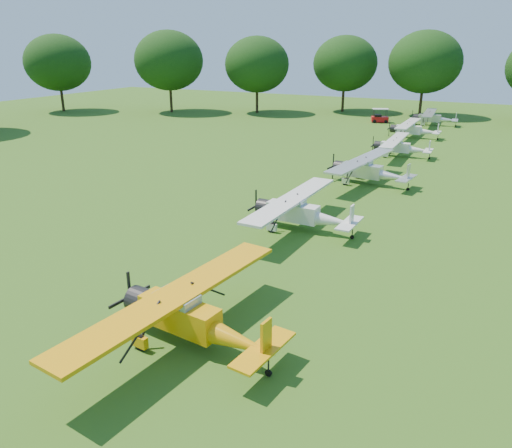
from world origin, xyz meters
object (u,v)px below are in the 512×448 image
(aircraft_2, at_px, (190,315))
(aircraft_3, at_px, (300,210))
(golf_cart, at_px, (379,118))
(aircraft_4, at_px, (368,169))
(aircraft_6, at_px, (413,129))
(aircraft_7, at_px, (433,117))
(aircraft_5, at_px, (400,146))

(aircraft_2, xyz_separation_m, aircraft_3, (-1.05, 13.55, -0.05))
(aircraft_3, relative_size, golf_cart, 4.05)
(aircraft_2, relative_size, aircraft_3, 1.05)
(aircraft_4, height_order, aircraft_6, aircraft_4)
(aircraft_6, bearing_deg, aircraft_3, -90.13)
(aircraft_4, bearing_deg, golf_cart, 109.53)
(golf_cart, bearing_deg, aircraft_2, -104.71)
(aircraft_3, xyz_separation_m, aircraft_7, (0.80, 47.10, -0.10))
(aircraft_7, bearing_deg, golf_cart, -178.80)
(aircraft_5, distance_m, aircraft_6, 11.60)
(aircraft_7, relative_size, golf_cart, 3.73)
(aircraft_5, bearing_deg, aircraft_7, 88.82)
(aircraft_7, height_order, golf_cart, golf_cart)
(aircraft_6, distance_m, aircraft_7, 11.35)
(aircraft_6, height_order, golf_cart, golf_cart)
(aircraft_2, bearing_deg, golf_cart, 103.81)
(aircraft_3, xyz_separation_m, aircraft_5, (0.98, 24.22, -0.15))
(aircraft_4, relative_size, aircraft_6, 1.13)
(aircraft_3, height_order, aircraft_5, aircraft_3)
(aircraft_2, xyz_separation_m, aircraft_5, (-0.07, 37.76, -0.20))
(aircraft_6, xyz_separation_m, aircraft_7, (0.70, 11.33, 0.01))
(aircraft_5, bearing_deg, golf_cart, 107.08)
(aircraft_4, distance_m, aircraft_6, 23.45)
(aircraft_2, distance_m, aircraft_5, 37.76)
(aircraft_4, distance_m, aircraft_5, 11.88)
(aircraft_3, bearing_deg, aircraft_2, -84.09)
(aircraft_5, bearing_deg, aircraft_3, -93.96)
(aircraft_4, height_order, aircraft_7, aircraft_4)
(aircraft_4, xyz_separation_m, golf_cart, (-7.44, 34.07, -0.59))
(aircraft_7, bearing_deg, aircraft_5, -93.76)
(aircraft_4, bearing_deg, aircraft_5, 96.81)
(aircraft_4, distance_m, golf_cart, 34.87)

